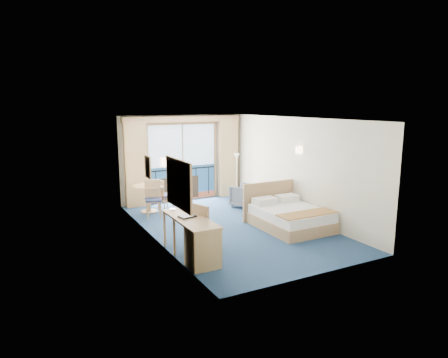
# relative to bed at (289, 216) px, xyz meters

# --- Properties ---
(floor) EXTENTS (6.50, 6.50, 0.00)m
(floor) POSITION_rel_bed_xyz_m (-1.24, 0.74, -0.28)
(floor) COLOR navy
(floor) RESTS_ON ground
(room_walls) EXTENTS (4.04, 6.54, 2.72)m
(room_walls) POSITION_rel_bed_xyz_m (-1.24, 0.74, 1.49)
(room_walls) COLOR beige
(room_walls) RESTS_ON ground
(balcony_door) EXTENTS (2.36, 0.03, 2.52)m
(balcony_door) POSITION_rel_bed_xyz_m (-1.25, 3.95, 0.86)
(balcony_door) COLOR navy
(balcony_door) RESTS_ON room_walls
(curtain_left) EXTENTS (0.65, 0.22, 2.55)m
(curtain_left) POSITION_rel_bed_xyz_m (-2.79, 3.81, 0.99)
(curtain_left) COLOR tan
(curtain_left) RESTS_ON room_walls
(curtain_right) EXTENTS (0.65, 0.22, 2.55)m
(curtain_right) POSITION_rel_bed_xyz_m (0.31, 3.81, 0.99)
(curtain_right) COLOR tan
(curtain_right) RESTS_ON room_walls
(pelmet) EXTENTS (3.80, 0.25, 0.18)m
(pelmet) POSITION_rel_bed_xyz_m (-1.24, 3.84, 2.30)
(pelmet) COLOR tan
(pelmet) RESTS_ON room_walls
(mirror) EXTENTS (0.05, 1.25, 0.95)m
(mirror) POSITION_rel_bed_xyz_m (-3.21, -0.76, 1.27)
(mirror) COLOR tan
(mirror) RESTS_ON room_walls
(wall_print) EXTENTS (0.04, 0.42, 0.52)m
(wall_print) POSITION_rel_bed_xyz_m (-3.21, 1.19, 1.32)
(wall_print) COLOR tan
(wall_print) RESTS_ON room_walls
(sconce_left) EXTENTS (0.18, 0.18, 0.18)m
(sconce_left) POSITION_rel_bed_xyz_m (-3.18, 0.14, 1.57)
(sconce_left) COLOR #FFDEB2
(sconce_left) RESTS_ON room_walls
(sconce_right) EXTENTS (0.18, 0.18, 0.18)m
(sconce_right) POSITION_rel_bed_xyz_m (0.70, 0.59, 1.57)
(sconce_right) COLOR #FFDEB2
(sconce_right) RESTS_ON room_walls
(bed) EXTENTS (1.61, 1.92, 1.01)m
(bed) POSITION_rel_bed_xyz_m (0.00, 0.00, 0.00)
(bed) COLOR tan
(bed) RESTS_ON ground
(nightstand) EXTENTS (0.37, 0.36, 0.49)m
(nightstand) POSITION_rel_bed_xyz_m (0.55, 1.27, -0.04)
(nightstand) COLOR tan
(nightstand) RESTS_ON ground
(phone) EXTENTS (0.21, 0.18, 0.08)m
(phone) POSITION_rel_bed_xyz_m (0.51, 1.28, 0.25)
(phone) COLOR silver
(phone) RESTS_ON nightstand
(armchair) EXTENTS (1.00, 1.01, 0.68)m
(armchair) POSITION_rel_bed_xyz_m (0.06, 2.26, 0.06)
(armchair) COLOR #494E59
(armchair) RESTS_ON ground
(floor_lamp) EXTENTS (0.20, 0.20, 1.48)m
(floor_lamp) POSITION_rel_bed_xyz_m (0.36, 3.30, 0.84)
(floor_lamp) COLOR silver
(floor_lamp) RESTS_ON ground
(desk) EXTENTS (0.59, 1.73, 0.81)m
(desk) POSITION_rel_bed_xyz_m (-2.94, -1.10, 0.16)
(desk) COLOR tan
(desk) RESTS_ON ground
(desk_chair) EXTENTS (0.57, 0.56, 1.01)m
(desk_chair) POSITION_rel_bed_xyz_m (-2.53, -0.47, 0.29)
(desk_chair) COLOR #1E2748
(desk_chair) RESTS_ON ground
(folder) EXTENTS (0.36, 0.30, 0.03)m
(folder) POSITION_rel_bed_xyz_m (-2.96, -0.55, 0.54)
(folder) COLOR black
(folder) RESTS_ON desk
(desk_lamp) EXTENTS (0.12, 0.12, 0.43)m
(desk_lamp) POSITION_rel_bed_xyz_m (-3.04, 0.07, 0.85)
(desk_lamp) COLOR silver
(desk_lamp) RESTS_ON desk
(round_table) EXTENTS (0.87, 0.87, 0.78)m
(round_table) POSITION_rel_bed_xyz_m (-2.66, 3.04, 0.31)
(round_table) COLOR tan
(round_table) RESTS_ON ground
(table_chair_a) EXTENTS (0.48, 0.47, 0.89)m
(table_chair_a) POSITION_rel_bed_xyz_m (-2.22, 3.06, 0.22)
(table_chair_a) COLOR #1E2748
(table_chair_a) RESTS_ON ground
(table_chair_b) EXTENTS (0.51, 0.52, 1.00)m
(table_chair_b) POSITION_rel_bed_xyz_m (-2.68, 2.58, 0.28)
(table_chair_b) COLOR #1E2748
(table_chair_b) RESTS_ON ground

